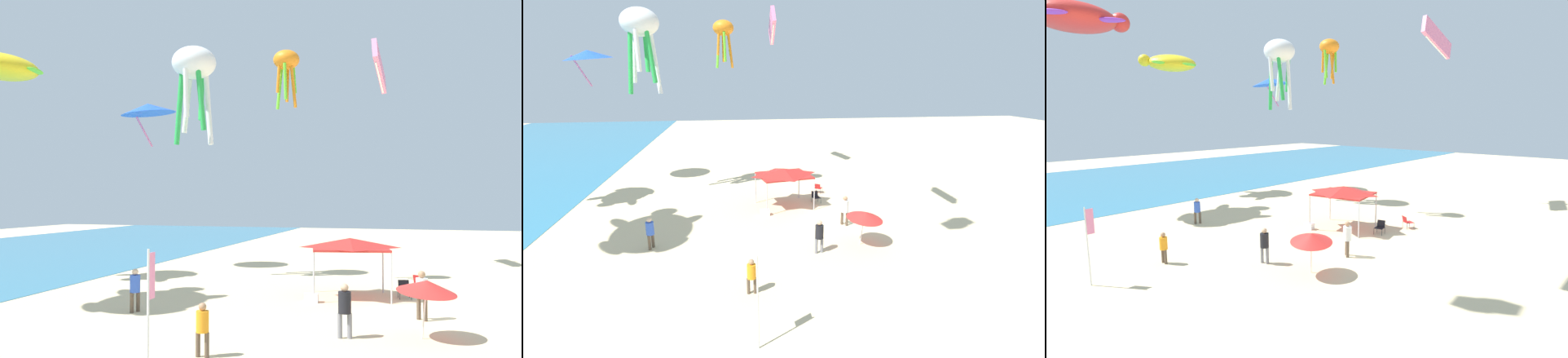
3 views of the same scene
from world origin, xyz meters
TOP-DOWN VIEW (x-y plane):
  - ground at (0.00, 0.00)m, footprint 120.00×120.00m
  - canopy_tent at (2.42, 3.52)m, footprint 3.53×3.95m
  - beach_umbrella at (-4.57, 0.16)m, footprint 1.99×1.98m
  - folding_chair_left_of_tent at (5.17, 0.42)m, footprint 0.80×0.76m
  - folding_chair_near_cooler at (2.99, 1.10)m, footprint 0.71×0.64m
  - cooler_box at (0.81, 5.04)m, footprint 0.46×0.65m
  - banner_flag at (-11.73, 6.47)m, footprint 0.36×0.06m
  - person_near_umbrella at (-3.27, 11.55)m, footprint 0.44×0.42m
  - person_watching_sky at (-8.40, 6.49)m, footprint 0.38×0.42m
  - person_by_tent at (-5.09, 2.78)m, footprint 0.43×0.48m
  - person_kite_handler at (-1.56, 0.31)m, footprint 0.45×0.45m
  - kite_parafoil_pink at (14.00, 2.94)m, footprint 4.86×0.71m
  - kite_octopus_white at (6.06, 12.99)m, footprint 2.60×2.60m
  - kite_delta_blue at (9.37, 17.71)m, footprint 5.15×5.15m
  - kite_octopus_orange at (5.60, 7.33)m, footprint 1.45×1.45m

SIDE VIEW (x-z plane):
  - ground at x=0.00m, z-range -0.10..0.00m
  - cooler_box at x=0.81m, z-range 0.00..0.40m
  - folding_chair_left_of_tent at x=5.17m, z-range 0.06..0.88m
  - folding_chair_near_cooler at x=2.99m, z-range 0.06..0.88m
  - person_watching_sky at x=-8.40m, z-range 0.14..1.72m
  - person_near_umbrella at x=-3.27m, z-range 0.15..1.91m
  - person_by_tent at x=-5.09m, z-range 0.16..1.97m
  - person_kite_handler at x=-1.56m, z-range 0.16..2.04m
  - beach_umbrella at x=-4.57m, z-range 0.69..2.81m
  - banner_flag at x=-11.73m, z-range 0.35..3.81m
  - canopy_tent at x=2.42m, z-range 1.10..3.88m
  - kite_delta_blue at x=9.37m, z-range 9.10..12.04m
  - kite_octopus_orange at x=5.60m, z-range 10.43..13.65m
  - kite_octopus_white at x=6.06m, z-range 9.35..15.12m
  - kite_parafoil_pink at x=14.00m, z-range 11.92..14.83m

